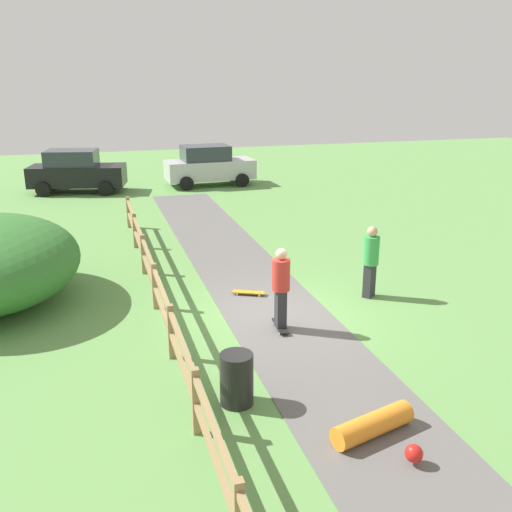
{
  "coord_description": "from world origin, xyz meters",
  "views": [
    {
      "loc": [
        -3.89,
        -11.53,
        5.31
      ],
      "look_at": [
        -0.1,
        1.48,
        1.0
      ],
      "focal_mm": 41.01,
      "sensor_mm": 36.0,
      "label": 1
    }
  ],
  "objects_px": {
    "skater_fallen": "(376,427)",
    "trash_bin": "(237,379)",
    "parked_car_black": "(76,171)",
    "skater_riding": "(281,285)",
    "bystander_green": "(371,258)",
    "parked_car_silver": "(209,166)",
    "skateboard_loose": "(249,292)"
  },
  "relations": [
    {
      "from": "skater_fallen",
      "to": "skateboard_loose",
      "type": "height_order",
      "value": "skater_fallen"
    },
    {
      "from": "skateboard_loose",
      "to": "parked_car_silver",
      "type": "xyz_separation_m",
      "value": [
        2.07,
        14.6,
        0.87
      ]
    },
    {
      "from": "trash_bin",
      "to": "parked_car_black",
      "type": "height_order",
      "value": "parked_car_black"
    },
    {
      "from": "trash_bin",
      "to": "parked_car_black",
      "type": "distance_m",
      "value": 19.44
    },
    {
      "from": "skater_riding",
      "to": "parked_car_black",
      "type": "relative_size",
      "value": 0.4
    },
    {
      "from": "skater_riding",
      "to": "skateboard_loose",
      "type": "relative_size",
      "value": 2.23
    },
    {
      "from": "trash_bin",
      "to": "parked_car_black",
      "type": "bearing_deg",
      "value": 97.54
    },
    {
      "from": "skater_fallen",
      "to": "skater_riding",
      "type": "bearing_deg",
      "value": 91.98
    },
    {
      "from": "bystander_green",
      "to": "skateboard_loose",
      "type": "bearing_deg",
      "value": 162.72
    },
    {
      "from": "skater_riding",
      "to": "skateboard_loose",
      "type": "xyz_separation_m",
      "value": [
        -0.12,
        2.1,
        -0.94
      ]
    },
    {
      "from": "skater_fallen",
      "to": "skateboard_loose",
      "type": "relative_size",
      "value": 1.79
    },
    {
      "from": "parked_car_silver",
      "to": "bystander_green",
      "type": "bearing_deg",
      "value": -87.23
    },
    {
      "from": "parked_car_silver",
      "to": "trash_bin",
      "type": "bearing_deg",
      "value": -100.51
    },
    {
      "from": "trash_bin",
      "to": "skater_riding",
      "type": "distance_m",
      "value": 3.08
    },
    {
      "from": "trash_bin",
      "to": "skater_fallen",
      "type": "relative_size",
      "value": 0.62
    },
    {
      "from": "bystander_green",
      "to": "parked_car_black",
      "type": "xyz_separation_m",
      "value": [
        -6.87,
        15.49,
        -0.03
      ]
    },
    {
      "from": "trash_bin",
      "to": "skater_fallen",
      "type": "xyz_separation_m",
      "value": [
        1.76,
        -1.55,
        -0.25
      ]
    },
    {
      "from": "parked_car_black",
      "to": "trash_bin",
      "type": "bearing_deg",
      "value": -82.46
    },
    {
      "from": "bystander_green",
      "to": "parked_car_silver",
      "type": "distance_m",
      "value": 15.49
    },
    {
      "from": "skateboard_loose",
      "to": "skater_fallen",
      "type": "bearing_deg",
      "value": -87.57
    },
    {
      "from": "trash_bin",
      "to": "skateboard_loose",
      "type": "relative_size",
      "value": 1.11
    },
    {
      "from": "trash_bin",
      "to": "parked_car_black",
      "type": "relative_size",
      "value": 0.2
    },
    {
      "from": "parked_car_black",
      "to": "parked_car_silver",
      "type": "bearing_deg",
      "value": -0.12
    },
    {
      "from": "trash_bin",
      "to": "bystander_green",
      "type": "height_order",
      "value": "bystander_green"
    },
    {
      "from": "parked_car_black",
      "to": "parked_car_silver",
      "type": "xyz_separation_m",
      "value": [
        6.12,
        -0.01,
        0.0
      ]
    },
    {
      "from": "skater_riding",
      "to": "skateboard_loose",
      "type": "bearing_deg",
      "value": 93.32
    },
    {
      "from": "trash_bin",
      "to": "parked_car_black",
      "type": "xyz_separation_m",
      "value": [
        -2.55,
        19.27,
        0.51
      ]
    },
    {
      "from": "skater_riding",
      "to": "parked_car_silver",
      "type": "relative_size",
      "value": 0.42
    },
    {
      "from": "skater_fallen",
      "to": "trash_bin",
      "type": "bearing_deg",
      "value": 138.68
    },
    {
      "from": "bystander_green",
      "to": "parked_car_black",
      "type": "distance_m",
      "value": 16.94
    },
    {
      "from": "skateboard_loose",
      "to": "parked_car_silver",
      "type": "relative_size",
      "value": 0.19
    },
    {
      "from": "parked_car_black",
      "to": "parked_car_silver",
      "type": "distance_m",
      "value": 6.12
    }
  ]
}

